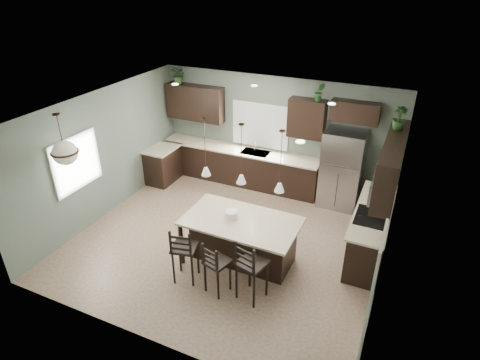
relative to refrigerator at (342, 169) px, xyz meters
name	(u,v)px	position (x,y,z in m)	size (l,w,h in m)	color
ground	(228,240)	(-1.76, -2.40, -0.93)	(6.00, 6.00, 0.00)	#9E8466
pantry_door	(372,295)	(1.22, -3.95, 0.09)	(0.04, 0.82, 2.04)	white
window_back	(260,125)	(-2.16, 0.33, 0.62)	(1.35, 0.02, 1.00)	white
window_left	(76,163)	(-4.74, -3.20, 0.62)	(0.02, 1.10, 1.00)	white
left_return_cabs	(163,165)	(-4.46, -0.70, -0.48)	(0.60, 0.90, 0.90)	black
left_return_countertop	(162,149)	(-4.44, -0.70, -0.01)	(0.66, 0.96, 0.04)	beige
back_lower_cabs	(239,166)	(-2.61, 0.05, -0.48)	(4.20, 0.60, 0.90)	black
back_countertop	(239,150)	(-2.61, 0.03, -0.01)	(4.20, 0.66, 0.04)	beige
sink_inset	(255,152)	(-2.16, 0.03, 0.01)	(0.70, 0.45, 0.01)	gray
faucet	(255,148)	(-2.16, 0.00, 0.16)	(0.02, 0.02, 0.28)	silver
back_upper_left	(195,103)	(-3.91, 0.18, 1.02)	(1.55, 0.34, 0.90)	black
back_upper_right	(307,118)	(-0.96, 0.18, 1.02)	(0.85, 0.34, 0.90)	black
fridge_header	(355,112)	(0.09, 0.18, 1.32)	(1.05, 0.34, 0.45)	black
right_lower_cabs	(371,231)	(0.94, -1.53, -0.48)	(0.60, 2.35, 0.90)	black
right_countertop	(374,211)	(0.92, -1.53, -0.01)	(0.66, 2.35, 0.04)	beige
cooktop	(372,217)	(0.92, -1.80, 0.02)	(0.58, 0.75, 0.02)	black
wall_oven_front	(353,235)	(0.64, -1.80, -0.48)	(0.01, 0.72, 0.60)	gray
right_upper_cabs	(391,163)	(1.07, -1.53, 1.02)	(0.34, 2.35, 0.90)	black
microwave	(383,190)	(1.02, -1.80, 0.62)	(0.40, 0.75, 0.40)	gray
refrigerator	(342,169)	(0.00, 0.00, 0.00)	(0.90, 0.74, 1.85)	#97989F
kitchen_island	(241,241)	(-1.24, -2.87, -0.46)	(2.12, 1.20, 0.92)	black
serving_dish	(231,215)	(-1.44, -2.87, 0.07)	(0.24, 0.24, 0.14)	white
bar_stool_left	(185,253)	(-1.94, -3.74, -0.35)	(0.42, 0.42, 1.14)	black
bar_stool_center	(217,267)	(-1.28, -3.78, -0.41)	(0.38, 0.38, 1.04)	black
bar_stool_right	(252,269)	(-0.69, -3.68, -0.32)	(0.44, 0.44, 1.20)	black
pendant_left	(205,147)	(-1.94, -2.86, 1.32)	(0.17, 0.17, 1.10)	silver
pendant_center	(241,154)	(-1.24, -2.87, 1.32)	(0.17, 0.17, 1.10)	white
pendant_right	(281,162)	(-0.54, -2.88, 1.32)	(0.17, 0.17, 1.10)	white
chandelier	(62,139)	(-4.36, -3.73, 1.39)	(0.49, 0.49, 0.98)	#EFE4C4
plant_back_left	(178,75)	(-4.33, 0.15, 1.70)	(0.41, 0.35, 0.45)	#2D4C21
plant_back_right	(320,92)	(-0.72, 0.15, 1.68)	(0.22, 0.18, 0.40)	#2A5726
plant_right_wall	(399,118)	(1.04, -1.00, 1.69)	(0.24, 0.24, 0.42)	#274920
room_shell	(226,167)	(-1.76, -2.40, 0.77)	(6.00, 6.00, 6.00)	slate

